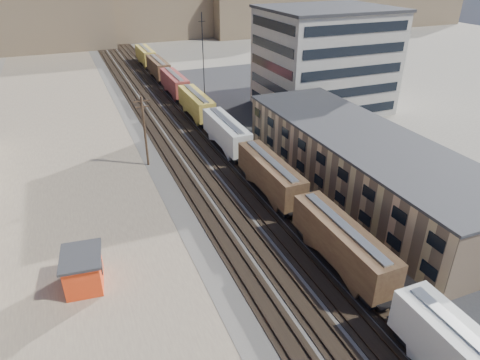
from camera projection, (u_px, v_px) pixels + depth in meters
name	position (u px, v px, depth m)	size (l,w,h in m)	color
ballast_bed	(190.00, 137.00, 70.33)	(18.00, 200.00, 0.06)	#4C4742
dirt_yard	(63.00, 186.00, 55.40)	(24.00, 180.00, 0.03)	#74604F
asphalt_lot	(356.00, 150.00, 65.50)	(26.00, 120.00, 0.04)	#232326
rail_tracks	(187.00, 137.00, 70.10)	(11.40, 200.00, 0.24)	black
freight_train	(210.00, 116.00, 70.87)	(3.00, 119.74, 4.46)	black
warehouse	(361.00, 162.00, 53.26)	(12.40, 40.40, 7.25)	tan
office_tower	(324.00, 60.00, 79.52)	(22.60, 18.60, 18.45)	#9E998E
utility_pole_north	(145.00, 130.00, 58.46)	(2.20, 0.32, 10.00)	#382619
radio_mast	(203.00, 65.00, 76.29)	(1.20, 0.16, 18.00)	black
maintenance_shed	(83.00, 270.00, 38.02)	(3.98, 4.88, 3.31)	red
parked_car_blue	(358.00, 136.00, 68.53)	(2.75, 5.97, 1.66)	navy
parked_car_far	(345.00, 117.00, 76.44)	(2.01, 4.99, 1.70)	white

